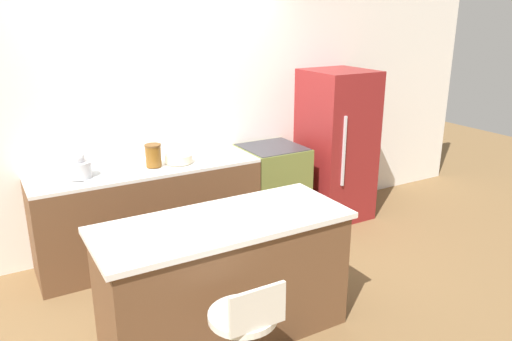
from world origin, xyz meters
The scene contains 9 objects.
ground_plane centered at (0.00, 0.00, 0.00)m, with size 14.00×14.00×0.00m, color brown.
wall_back centered at (0.00, 0.66, 1.30)m, with size 8.00×0.06×2.60m.
back_counter centered at (-0.31, 0.33, 0.45)m, with size 2.04×0.61×0.90m.
kitchen_island centered at (-0.23, -1.09, 0.45)m, with size 1.75×0.72×0.90m.
oven_range centered at (1.03, 0.32, 0.45)m, with size 0.62×0.62×0.90m.
refrigerator centered at (1.83, 0.28, 0.82)m, with size 0.67×0.72×1.64m.
kettle centered at (-0.89, 0.28, 0.99)m, with size 0.20×0.20×0.22m.
mixing_bowl centered at (-0.01, 0.28, 0.94)m, with size 0.25×0.25×0.08m.
canister_jar centered at (-0.25, 0.28, 1.01)m, with size 0.15×0.15×0.20m.
Camera 1 is at (-1.58, -3.89, 2.25)m, focal length 35.00 mm.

